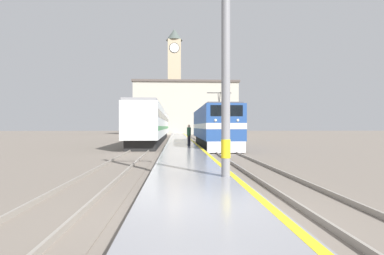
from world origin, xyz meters
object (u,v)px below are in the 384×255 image
(passenger_train, at_px, (154,124))
(clock_tower, at_px, (174,78))
(locomotive_train, at_px, (214,127))
(person_on_platform, at_px, (189,134))
(catenary_mast, at_px, (228,58))

(passenger_train, xyz_separation_m, clock_tower, (2.46, 45.90, 13.39))
(locomotive_train, height_order, clock_tower, clock_tower)
(person_on_platform, relative_size, clock_tower, 0.06)
(catenary_mast, bearing_deg, locomotive_train, 84.07)
(person_on_platform, xyz_separation_m, clock_tower, (-1.46, 59.68, 14.34))
(passenger_train, height_order, catenary_mast, catenary_mast)
(locomotive_train, distance_m, person_on_platform, 3.89)
(locomotive_train, height_order, passenger_train, locomotive_train)
(locomotive_train, xyz_separation_m, catenary_mast, (-1.94, -18.72, 2.21))
(person_on_platform, bearing_deg, passenger_train, 105.88)
(passenger_train, xyz_separation_m, catenary_mast, (4.46, -29.59, 1.93))
(locomotive_train, distance_m, catenary_mast, 18.95)
(locomotive_train, bearing_deg, person_on_platform, -130.38)
(locomotive_train, bearing_deg, clock_tower, 93.97)
(catenary_mast, height_order, person_on_platform, catenary_mast)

